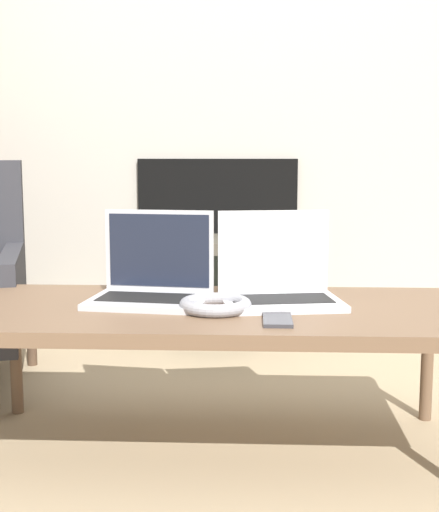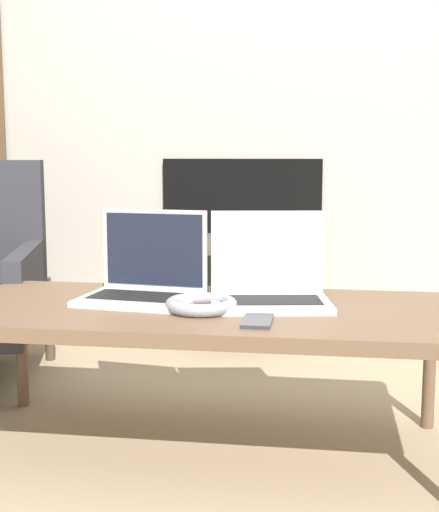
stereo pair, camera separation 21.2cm
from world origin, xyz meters
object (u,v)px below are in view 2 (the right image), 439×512
(laptop_left, at_px, (146,280))
(tv, at_px, (236,289))
(phone, at_px, (257,321))
(headphones, at_px, (201,304))
(laptop_right, at_px, (269,283))

(laptop_left, height_order, tv, laptop_left)
(phone, relative_size, tv, 0.28)
(headphones, bearing_deg, laptop_left, 145.12)
(phone, height_order, tv, tv)
(laptop_left, height_order, laptop_right, same)
(phone, bearing_deg, laptop_right, 87.77)
(laptop_left, distance_m, headphones, 0.21)
(laptop_right, xyz_separation_m, headphones, (-0.16, -0.12, -0.04))
(laptop_left, distance_m, phone, 0.40)
(headphones, bearing_deg, laptop_right, 36.96)
(laptop_right, height_order, headphones, laptop_right)
(laptop_right, relative_size, tv, 0.74)
(laptop_right, height_order, tv, laptop_right)
(laptop_right, bearing_deg, tv, 92.40)
(laptop_left, height_order, headphones, laptop_left)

